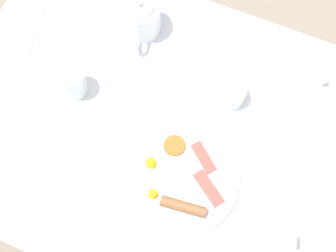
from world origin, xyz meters
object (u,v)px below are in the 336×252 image
at_px(teapot_far, 140,18).
at_px(spoon_for_tea, 335,153).
at_px(teacup_with_saucer_right, 230,94).
at_px(breakfast_plate, 178,178).
at_px(fork_by_plate, 35,31).
at_px(knife_by_plate, 29,140).
at_px(water_glass_tall, 71,82).

xyz_separation_m(teapot_far, spoon_for_tea, (-0.15, -0.62, -0.05)).
relative_size(teapot_far, teacup_with_saucer_right, 1.37).
relative_size(breakfast_plate, teapot_far, 1.57).
height_order(fork_by_plate, knife_by_plate, same).
height_order(teacup_with_saucer_right, water_glass_tall, water_glass_tall).
bearing_deg(teacup_with_saucer_right, water_glass_tall, 109.40).
relative_size(breakfast_plate, fork_by_plate, 1.88).
height_order(teapot_far, fork_by_plate, teapot_far).
height_order(fork_by_plate, spoon_for_tea, same).
height_order(water_glass_tall, fork_by_plate, water_glass_tall).
bearing_deg(teacup_with_saucer_right, spoon_for_tea, -97.03).
xyz_separation_m(breakfast_plate, water_glass_tall, (0.12, 0.36, 0.04)).
bearing_deg(teacup_with_saucer_right, teapot_far, 70.15).
xyz_separation_m(teapot_far, water_glass_tall, (-0.26, 0.09, -0.01)).
xyz_separation_m(teacup_with_saucer_right, knife_by_plate, (-0.32, 0.44, -0.02)).
xyz_separation_m(water_glass_tall, knife_by_plate, (-0.18, 0.04, -0.04)).
bearing_deg(breakfast_plate, water_glass_tall, 71.33).
bearing_deg(teapot_far, water_glass_tall, 144.10).
height_order(teacup_with_saucer_right, fork_by_plate, teacup_with_saucer_right).
height_order(breakfast_plate, spoon_for_tea, breakfast_plate).
bearing_deg(knife_by_plate, teacup_with_saucer_right, -53.87).
bearing_deg(fork_by_plate, teapot_far, -64.83).
bearing_deg(spoon_for_tea, breakfast_plate, 122.77).
xyz_separation_m(teapot_far, fork_by_plate, (-0.13, 0.28, -0.05)).
bearing_deg(breakfast_plate, spoon_for_tea, -57.23).
xyz_separation_m(fork_by_plate, knife_by_plate, (-0.30, -0.15, 0.00)).
bearing_deg(knife_by_plate, breakfast_plate, -81.63).
distance_m(breakfast_plate, water_glass_tall, 0.38).
bearing_deg(teacup_with_saucer_right, fork_by_plate, 91.78).
relative_size(teapot_far, knife_by_plate, 0.90).
bearing_deg(fork_by_plate, spoon_for_tea, -91.24).
xyz_separation_m(knife_by_plate, spoon_for_tea, (0.28, -0.75, 0.00)).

